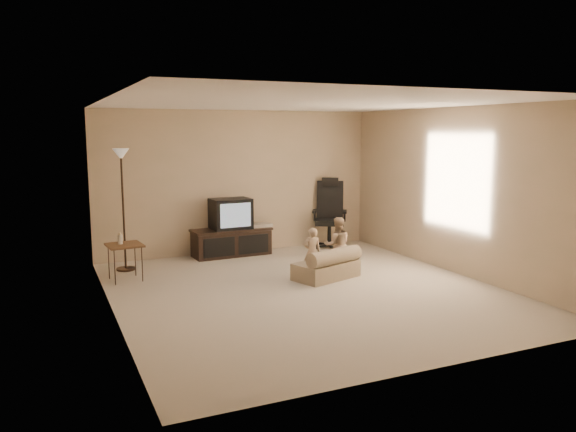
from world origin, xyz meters
The scene contains 9 objects.
floor centered at (0.00, 0.00, 0.00)m, with size 5.50×5.50×0.00m, color beige.
room_shell centered at (0.00, 0.00, 1.52)m, with size 5.50×5.50×5.50m.
tv_stand centered at (-0.22, 2.49, 0.41)m, with size 1.41×0.57×0.99m.
office_chair centered at (1.66, 2.42, 0.46)m, with size 0.81×0.81×1.28m.
side_table centered at (-2.15, 1.55, 0.52)m, with size 0.52×0.52×0.72m.
floor_lamp centered at (-2.06, 2.18, 1.37)m, with size 0.29×0.29×1.88m.
child_sofa centered at (0.57, 0.42, 0.19)m, with size 1.07×0.81×0.47m.
toddler_left centered at (0.42, 0.66, 0.37)m, with size 0.27×0.20×0.73m, color tan.
toddler_right centered at (0.88, 0.72, 0.43)m, with size 0.41×0.23×0.85m, color tan.
Camera 1 is at (-3.22, -6.62, 2.14)m, focal length 35.00 mm.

